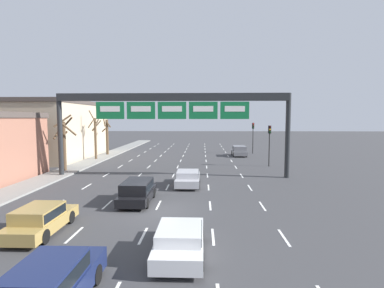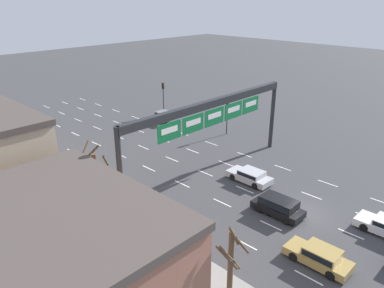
% 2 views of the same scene
% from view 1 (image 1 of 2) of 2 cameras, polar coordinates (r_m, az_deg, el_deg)
% --- Properties ---
extents(ground_plane, '(220.00, 220.00, 0.00)m').
position_cam_1_polar(ground_plane, '(18.68, -6.86, -12.36)').
color(ground_plane, '#3D3D3F').
extents(lane_dashes, '(13.32, 67.00, 0.01)m').
position_cam_1_polar(lane_dashes, '(31.73, -3.12, -5.11)').
color(lane_dashes, white).
rests_on(lane_dashes, ground_plane).
extents(sign_gantry, '(21.85, 0.70, 7.84)m').
position_cam_1_polar(sign_gantry, '(28.02, -3.78, 6.92)').
color(sign_gantry, '#232628').
rests_on(sign_gantry, ground_plane).
extents(building_far, '(8.67, 17.06, 7.89)m').
position_cam_1_polar(building_far, '(45.94, -24.07, 2.54)').
color(building_far, '#C6B293').
rests_on(building_far, ground_plane).
extents(car_navy, '(1.80, 4.49, 1.51)m').
position_cam_1_polar(car_navy, '(10.27, -25.40, -23.08)').
color(car_navy, '#19234C').
rests_on(car_navy, ground_plane).
extents(suv_grey, '(1.98, 3.91, 1.49)m').
position_cam_1_polar(suv_grey, '(44.33, 8.98, -1.20)').
color(suv_grey, slate).
rests_on(suv_grey, ground_plane).
extents(suv_black, '(1.89, 4.26, 1.46)m').
position_cam_1_polar(suv_black, '(20.19, -10.37, -8.66)').
color(suv_black, black).
rests_on(suv_black, ground_plane).
extents(car_silver, '(1.94, 4.41, 1.25)m').
position_cam_1_polar(car_silver, '(24.75, -0.79, -6.39)').
color(car_silver, '#B7B7BC').
rests_on(car_silver, ground_plane).
extents(car_gold, '(1.83, 4.39, 1.36)m').
position_cam_1_polar(car_gold, '(16.52, -26.88, -12.56)').
color(car_gold, '#A88947').
rests_on(car_gold, ground_plane).
extents(car_white, '(1.93, 4.38, 1.24)m').
position_cam_1_polar(car_white, '(12.70, -2.32, -17.61)').
color(car_white, silver).
rests_on(car_white, ground_plane).
extents(traffic_light_near_gantry, '(0.30, 0.35, 4.70)m').
position_cam_1_polar(traffic_light_near_gantry, '(35.32, 14.55, 1.24)').
color(traffic_light_near_gantry, black).
rests_on(traffic_light_near_gantry, ground_plane).
extents(traffic_light_mid_block, '(0.30, 0.35, 4.81)m').
position_cam_1_polar(traffic_light_mid_block, '(47.65, 11.55, 2.30)').
color(traffic_light_mid_block, black).
rests_on(traffic_light_mid_block, ground_plane).
extents(tree_bare_closest, '(2.63, 2.64, 5.79)m').
position_cam_1_polar(tree_bare_closest, '(33.56, -23.21, 0.51)').
color(tree_bare_closest, brown).
rests_on(tree_bare_closest, sidewalk_left).
extents(tree_bare_second, '(1.44, 1.52, 6.40)m').
position_cam_1_polar(tree_bare_second, '(41.58, -17.96, 1.59)').
color(tree_bare_second, brown).
rests_on(tree_bare_second, sidewalk_left).
extents(tree_bare_furthest, '(1.46, 1.49, 5.78)m').
position_cam_1_polar(tree_bare_furthest, '(46.15, -15.89, 1.61)').
color(tree_bare_furthest, brown).
rests_on(tree_bare_furthest, sidewalk_left).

